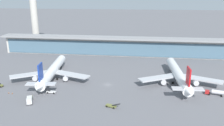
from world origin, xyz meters
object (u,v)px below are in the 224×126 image
Objects in this scene: airliner_left_stand at (52,71)px; service_truck_on_taxiway_olive at (112,106)px; service_truck_near_nose_olive at (0,85)px; service_truck_by_tail_olive at (30,100)px; safety_cone_bravo at (12,93)px; safety_cone_alpha at (9,93)px; control_tower at (33,7)px; airliner_centre_stand at (178,75)px; service_truck_mid_apron_red at (215,92)px; service_truck_under_wing_white at (51,92)px.

service_truck_on_taxiway_olive is at bearing -38.36° from airliner_left_stand.
service_truck_by_tail_olive is at bearing -33.21° from service_truck_near_nose_olive.
service_truck_on_taxiway_olive is 9.83× the size of safety_cone_bravo.
service_truck_near_nose_olive is 11.94m from safety_cone_alpha.
safety_cone_bravo is at bearing -118.70° from airliner_left_stand.
control_tower is at bearing 103.86° from service_truck_near_nose_olive.
service_truck_by_tail_olive is at bearing -66.99° from control_tower.
airliner_centre_stand is 8.73× the size of service_truck_on_taxiway_olive.
airliner_centre_stand is 89.43m from safety_cone_bravo.
service_truck_mid_apron_red is at bearing 6.36° from safety_cone_bravo.
service_truck_under_wing_white is 0.90× the size of service_truck_by_tail_olive.
control_tower is 94.05× the size of safety_cone_bravo.
service_truck_near_nose_olive is 4.62× the size of safety_cone_alpha.
control_tower is (-55.34, 105.34, 35.18)m from service_truck_under_wing_white.
control_tower reaches higher than service_truck_mid_apron_red.
service_truck_near_nose_olive reaches higher than safety_cone_bravo.
service_truck_on_taxiway_olive is 150.54m from control_tower.
service_truck_by_tail_olive is at bearing -29.25° from safety_cone_alpha.
service_truck_near_nose_olive is 0.05× the size of control_tower.
service_truck_near_nose_olive reaches higher than safety_cone_alpha.
airliner_left_stand is at bearing 61.30° from safety_cone_bravo.
airliner_centre_stand is at bearing 45.62° from service_truck_on_taxiway_olive.
service_truck_mid_apron_red is 1.17× the size of service_truck_by_tail_olive.
control_tower reaches higher than service_truck_by_tail_olive.
service_truck_by_tail_olive is 0.12× the size of control_tower.
service_truck_mid_apron_red reaches higher than service_truck_near_nose_olive.
service_truck_under_wing_white is (6.54, -19.68, -4.22)m from airliner_left_stand.
service_truck_mid_apron_red is 53.40m from service_truck_on_taxiway_olive.
service_truck_near_nose_olive is 0.42× the size of service_truck_by_tail_olive.
safety_cone_alpha is at bearing -171.50° from service_truck_under_wing_white.
airliner_centre_stand is 22.19m from service_truck_mid_apron_red.
service_truck_on_taxiway_olive is (-49.72, -19.46, -0.90)m from service_truck_mid_apron_red.
airliner_centre_stand is 150.27m from control_tower.
airliner_left_stand is 1.00× the size of airliner_centre_stand.
airliner_left_stand is 26.68m from safety_cone_bravo.
airliner_left_stand reaches higher than service_truck_under_wing_white.
airliner_centre_stand reaches higher than service_truck_near_nose_olive.
service_truck_mid_apron_red is (16.28, -14.70, -3.33)m from airliner_centre_stand.
airliner_centre_stand is at bearing 16.95° from safety_cone_bravo.
service_truck_mid_apron_red is 0.14× the size of control_tower.
airliner_centre_stand reaches higher than service_truck_by_tail_olive.
safety_cone_bravo is (-19.15, -3.35, -0.49)m from service_truck_under_wing_white.
control_tower is (-121.61, 82.66, 30.95)m from airliner_centre_stand.
airliner_left_stand is at bearing 91.82° from service_truck_by_tail_olive.
service_truck_near_nose_olive is 0.47× the size of service_truck_on_taxiway_olive.
service_truck_mid_apron_red is 12.70× the size of safety_cone_bravo.
service_truck_under_wing_white is 82.95m from service_truck_mid_apron_red.
airliner_left_stand is at bearing 57.37° from safety_cone_alpha.
airliner_left_stand is 0.91× the size of control_tower.
service_truck_mid_apron_red is 102.35m from safety_cone_bravo.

